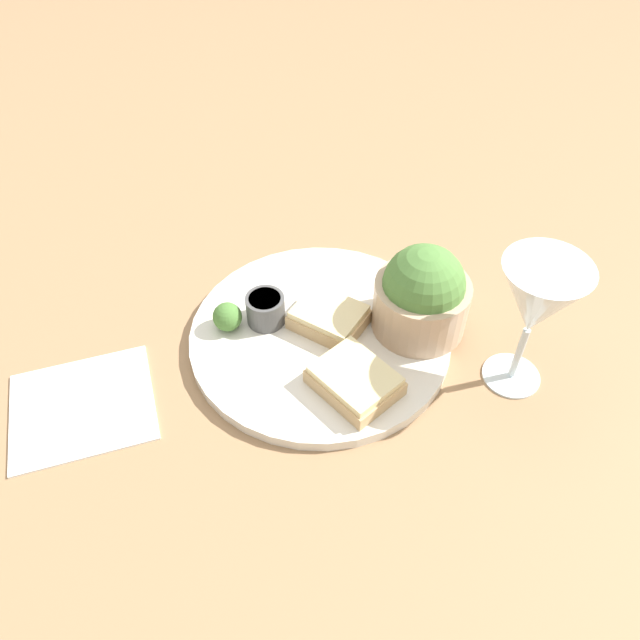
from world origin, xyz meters
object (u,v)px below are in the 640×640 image
Objects in this scene: napkin at (82,406)px; sauce_ramekin at (265,308)px; cheese_toast_near at (355,380)px; salad_bowl at (422,295)px; cheese_toast_far at (328,317)px; wine_glass at (537,303)px.

sauce_ramekin is at bearing -106.87° from napkin.
napkin is (0.07, 0.21, -0.03)m from sauce_ramekin.
cheese_toast_near reaches higher than napkin.
salad_bowl is 1.17× the size of cheese_toast_near.
wine_glass reaches higher than cheese_toast_far.
wine_glass is (-0.26, -0.13, 0.08)m from sauce_ramekin.
sauce_ramekin is 0.23m from napkin.
cheese_toast_near is (-0.00, 0.12, -0.04)m from salad_bowl.
sauce_ramekin is 0.14m from cheese_toast_near.
cheese_toast_far is 0.29m from napkin.
salad_bowl is at bearing -121.62° from napkin.
wine_glass is 0.84× the size of napkin.
wine_glass is (-0.20, -0.09, 0.09)m from cheese_toast_far.
cheese_toast_near is 0.10m from cheese_toast_far.
wine_glass is 0.48m from napkin.
cheese_toast_near is at bearing 92.16° from salad_bowl.
salad_bowl is 0.13m from cheese_toast_near.
napkin is at bearing 45.04° from cheese_toast_near.
sauce_ramekin is 0.48× the size of cheese_toast_near.
napkin is (0.20, 0.33, -0.06)m from salad_bowl.
wine_glass is at bearing -129.52° from cheese_toast_near.
wine_glass reaches higher than salad_bowl.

